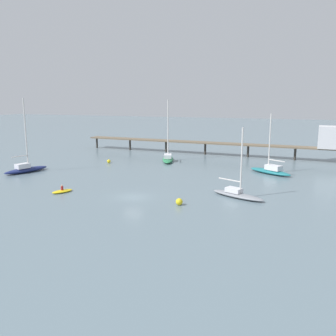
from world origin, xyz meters
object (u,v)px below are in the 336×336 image
pier (275,140)px  sailboat_gray (237,193)px  sailboat_teal (271,170)px  dinghy_yellow (62,191)px  mooring_buoy_mid (109,161)px  mooring_buoy_near (179,202)px  sailboat_navy (26,168)px  sailboat_green (168,158)px

pier → sailboat_gray: 35.25m
sailboat_teal → dinghy_yellow: size_ratio=3.19×
mooring_buoy_mid → mooring_buoy_near: bearing=-45.4°
pier → sailboat_teal: size_ratio=5.93×
sailboat_teal → sailboat_navy: bearing=-161.8°
mooring_buoy_near → pier: bearing=77.6°
sailboat_gray → mooring_buoy_mid: bearing=149.6°
dinghy_yellow → sailboat_teal: bearing=40.8°
sailboat_teal → mooring_buoy_near: sailboat_teal is taller
pier → mooring_buoy_mid: size_ratio=83.81×
dinghy_yellow → sailboat_green: bearing=79.7°
sailboat_navy → mooring_buoy_mid: bearing=54.8°
sailboat_green → mooring_buoy_near: (12.50, -30.18, -0.31)m
dinghy_yellow → pier: bearing=56.6°
sailboat_teal → mooring_buoy_near: 25.75m
sailboat_navy → mooring_buoy_near: size_ratio=15.00×
sailboat_green → dinghy_yellow: (-5.45, -29.99, -0.55)m
dinghy_yellow → mooring_buoy_mid: bearing=102.9°
sailboat_navy → dinghy_yellow: sailboat_navy is taller
dinghy_yellow → mooring_buoy_mid: (-5.39, 23.45, 0.18)m
sailboat_teal → mooring_buoy_mid: size_ratio=14.13×
sailboat_navy → sailboat_gray: bearing=-5.4°
sailboat_navy → sailboat_green: 28.80m
mooring_buoy_mid → sailboat_navy: bearing=-125.2°
sailboat_teal → sailboat_gray: sailboat_teal is taller
sailboat_teal → mooring_buoy_near: size_ratio=11.99×
dinghy_yellow → sailboat_navy: bearing=147.1°
sailboat_navy → sailboat_teal: (42.52, 13.98, -0.08)m
sailboat_navy → sailboat_teal: sailboat_navy is taller
sailboat_gray → dinghy_yellow: bearing=-166.1°
sailboat_gray → sailboat_navy: bearing=174.6°
pier → dinghy_yellow: (-26.99, -40.95, -4.08)m
sailboat_navy → mooring_buoy_mid: 16.77m
dinghy_yellow → mooring_buoy_near: dinghy_yellow is taller
pier → sailboat_gray: size_ratio=6.60×
sailboat_green → pier: bearing=27.0°
sailboat_teal → sailboat_green: size_ratio=0.82×
sailboat_green → dinghy_yellow: sailboat_green is taller
sailboat_green → dinghy_yellow: bearing=-100.3°
sailboat_teal → dinghy_yellow: (-27.48, -23.73, -0.51)m
sailboat_navy → sailboat_gray: (39.38, -3.75, -0.20)m
sailboat_gray → dinghy_yellow: 25.06m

